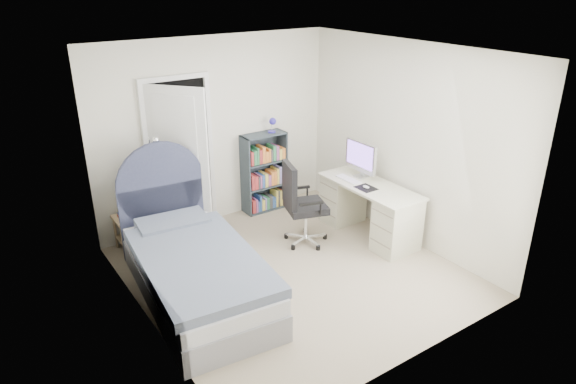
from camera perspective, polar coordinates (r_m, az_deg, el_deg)
room_shell at (r=5.49m, az=0.60°, el=2.33°), size 3.50×3.70×2.60m
door at (r=6.58m, az=-11.99°, el=3.40°), size 0.92×0.66×2.06m
bed at (r=5.61m, az=-10.44°, el=-8.14°), size 1.30×2.40×1.42m
nightstand at (r=6.64m, az=-17.24°, el=-3.42°), size 0.36×0.36×0.54m
floor_lamp at (r=6.43m, az=-14.24°, el=-1.45°), size 0.21×0.21×1.47m
bookcase at (r=7.38m, az=-2.58°, el=1.90°), size 0.64×0.27×1.36m
desk at (r=6.77m, az=8.91°, el=-1.69°), size 0.58×1.45×1.19m
office_chair at (r=6.39m, az=1.28°, el=-0.93°), size 0.61×0.62×1.08m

